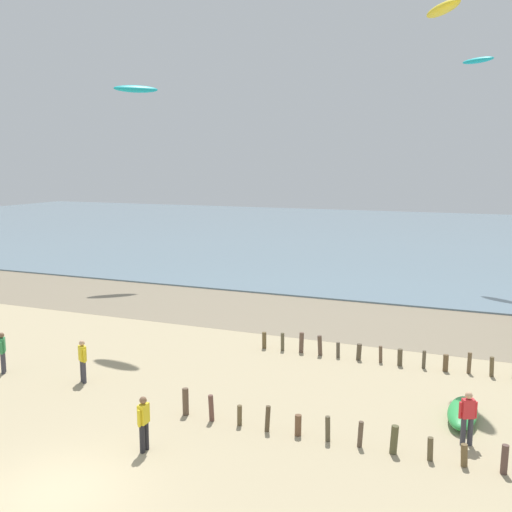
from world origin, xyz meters
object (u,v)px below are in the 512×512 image
Objects in this scene: person_left_flank at (468,417)px; grounded_kite at (463,413)px; person_mid_beach at (83,360)px; kite_aloft_5 at (136,89)px; kite_aloft_2 at (478,60)px; person_far_down_beach at (144,422)px; kite_aloft_1 at (443,9)px; person_right_flank at (3,351)px.

person_left_flank is 0.64× the size of grounded_kite.
kite_aloft_5 is (-10.04, 19.67, 12.96)m from person_mid_beach.
kite_aloft_5 is (-23.08, -8.57, -1.90)m from kite_aloft_2.
kite_aloft_2 is at bearing 76.41° from person_far_down_beach.
person_left_flank is at bearing 162.67° from kite_aloft_1.
person_right_flank is at bearing -174.23° from person_mid_beach.
kite_aloft_2 reaches higher than person_left_flank.
kite_aloft_5 reaches higher than person_right_flank.
person_left_flank is 1.92m from grounded_kite.
person_left_flank is at bearing 24.07° from person_far_down_beach.
kite_aloft_1 is (6.82, 13.39, 14.12)m from person_far_down_beach.
kite_aloft_1 is (15.82, 9.89, 14.12)m from person_right_flank.
person_mid_beach is 0.63× the size of kite_aloft_1.
kite_aloft_1 is at bearing 63.00° from person_far_down_beach.
kite_aloft_1 reaches higher than person_left_flank.
person_mid_beach reaches higher than grounded_kite.
kite_aloft_5 reaches higher than person_mid_beach.
kite_aloft_2 is (13.04, 28.24, 14.86)m from person_mid_beach.
kite_aloft_5 reaches higher than grounded_kite.
kite_aloft_2 is at bearing 59.65° from person_right_flank.
person_far_down_beach is at bearing -155.93° from person_left_flank.
person_right_flank is at bearing 93.33° from kite_aloft_2.
kite_aloft_1 is at bearing 120.81° from kite_aloft_2.
person_right_flank is at bearing -113.44° from kite_aloft_5.
person_right_flank is 1.00× the size of person_far_down_beach.
person_right_flank is 17.90m from grounded_kite.
person_right_flank is at bearing 98.16° from grounded_kite.
grounded_kite is at bearing -77.36° from kite_aloft_5.
kite_aloft_5 is at bearing 117.03° from person_mid_beach.
person_mid_beach is at bearing 98.17° from kite_aloft_1.
grounded_kite is 16.73m from kite_aloft_1.
person_left_flank is 1.00× the size of person_right_flank.
person_left_flank is 17.94m from person_right_flank.
person_mid_beach is 20.89m from kite_aloft_1.
kite_aloft_2 is (0.94, 18.73, 0.73)m from kite_aloft_1.
person_far_down_beach is 36.23m from kite_aloft_2.
person_right_flank reaches higher than grounded_kite.
person_left_flank is 0.68× the size of kite_aloft_2.
kite_aloft_1 reaches higher than grounded_kite.
kite_aloft_2 reaches higher than kite_aloft_1.
kite_aloft_2 is at bearing 92.39° from person_left_flank.
person_mid_beach is 1.00× the size of person_far_down_beach.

